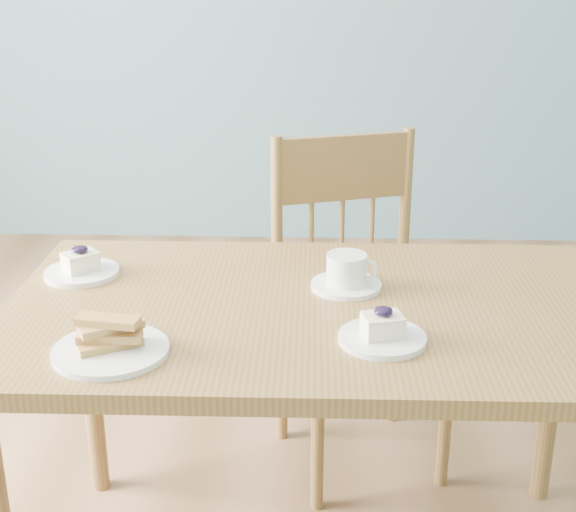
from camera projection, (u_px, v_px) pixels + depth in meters
The scene contains 7 objects.
room at pixel (238, 5), 1.53m from camera, with size 5.01×5.01×2.71m.
dining_table at pixel (323, 335), 1.75m from camera, with size 1.37×0.79×0.73m.
dining_chair at pixel (357, 304), 2.30m from camera, with size 0.55×0.54×0.97m.
cheesecake_plate_near at pixel (382, 333), 1.55m from camera, with size 0.17×0.17×0.07m.
cheesecake_plate_far at pixel (81, 268), 1.87m from camera, with size 0.17×0.17×0.07m.
coffee_cup at pixel (347, 274), 1.80m from camera, with size 0.16×0.16×0.08m.
biscotti_plate at pixel (110, 343), 1.50m from camera, with size 0.22×0.22×0.07m.
Camera 1 is at (0.15, -1.59, 1.44)m, focal length 50.00 mm.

